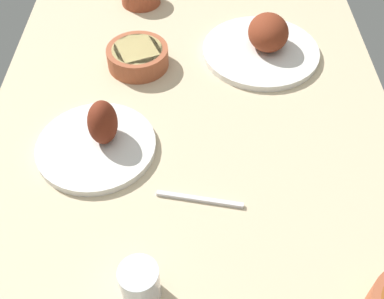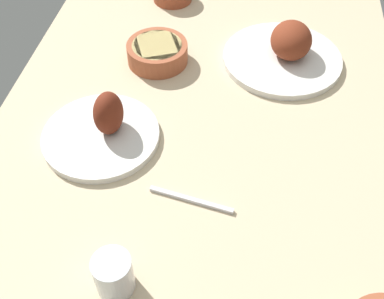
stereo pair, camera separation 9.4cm
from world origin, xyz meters
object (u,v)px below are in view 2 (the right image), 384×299
at_px(plate_near_viewer, 286,51).
at_px(water_tumbler, 114,274).
at_px(bowl_pasta, 157,52).
at_px(fork_loose, 191,200).
at_px(plate_center_main, 103,129).

bearing_deg(plate_near_viewer, water_tumbler, -22.16).
bearing_deg(plate_near_viewer, bowl_pasta, -80.91).
distance_m(plate_near_viewer, water_tumbler, 0.70).
height_order(plate_near_viewer, fork_loose, plate_near_viewer).
bearing_deg(water_tumbler, bowl_pasta, -175.25).
relative_size(plate_center_main, plate_near_viewer, 0.84).
xyz_separation_m(plate_center_main, bowl_pasta, (-0.27, 0.06, 0.00)).
distance_m(water_tumbler, fork_loose, 0.21).
distance_m(plate_near_viewer, fork_loose, 0.49).
bearing_deg(water_tumbler, plate_near_viewer, 157.84).
xyz_separation_m(water_tumbler, fork_loose, (-0.19, 0.10, -0.03)).
xyz_separation_m(bowl_pasta, water_tumbler, (0.59, 0.05, 0.01)).
xyz_separation_m(plate_near_viewer, fork_loose, (0.46, -0.17, -0.02)).
relative_size(plate_near_viewer, bowl_pasta, 1.97).
xyz_separation_m(plate_near_viewer, water_tumbler, (0.64, -0.26, 0.01)).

